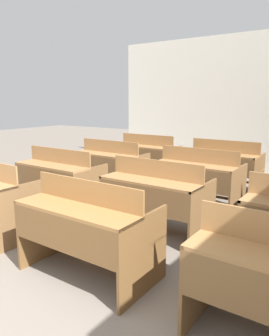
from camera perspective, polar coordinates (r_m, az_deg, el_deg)
The scene contains 8 objects.
wall_back at distance 8.01m, azimuth 20.45°, elevation 10.31°, with size 7.08×0.06×3.17m.
bench_front_center at distance 3.20m, azimuth -8.35°, elevation -10.10°, with size 1.28×0.74×0.96m.
bench_second_left at distance 5.22m, azimuth -12.96°, elevation -1.66°, with size 1.28×0.74×0.96m.
bench_second_center at distance 4.16m, azimuth 3.64°, elevation -4.82°, with size 1.28×0.74×0.96m.
bench_third_left at distance 6.12m, azimuth -4.37°, elevation 0.56°, with size 1.28×0.74×0.96m.
bench_third_center at distance 5.21m, azimuth 10.93°, elevation -1.60°, with size 1.28×0.74×0.96m.
bench_back_left at distance 7.13m, azimuth 2.14°, elevation 2.18°, with size 1.28×0.74×0.96m.
bench_back_center at distance 6.36m, azimuth 15.30°, elevation 0.59°, with size 1.28×0.74×0.96m.
Camera 1 is at (2.03, -0.64, 1.68)m, focal length 35.00 mm.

